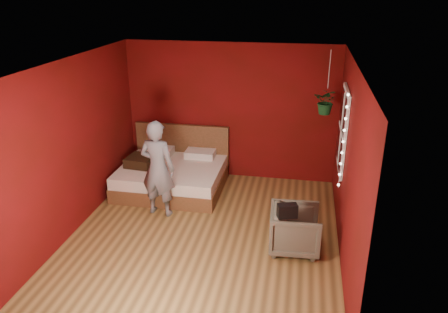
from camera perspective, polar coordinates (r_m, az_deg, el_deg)
floor at (r=6.81m, az=-2.50°, el=-10.03°), size 4.50×4.50×0.00m
room_walls at (r=6.10m, az=-2.76°, el=3.50°), size 4.04×4.54×2.62m
window at (r=6.88m, az=15.23°, el=3.33°), size 0.05×0.97×1.27m
fairy_lights at (r=6.38m, az=15.30°, el=1.89°), size 0.04×0.04×1.45m
bed at (r=8.19m, az=-6.66°, el=-2.28°), size 1.86×1.58×1.02m
person at (r=7.09m, az=-8.65°, el=-1.58°), size 0.63×0.46×1.61m
armchair at (r=6.37m, az=9.26°, el=-9.40°), size 0.75×0.73×0.65m
handbag at (r=5.95m, az=8.26°, el=-7.03°), size 0.29×0.21×0.19m
throw_pillow at (r=8.12m, az=-10.81°, el=-0.58°), size 0.52×0.52×0.17m
hanging_plant at (r=7.45m, az=13.25°, el=7.01°), size 0.48×0.45×1.06m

